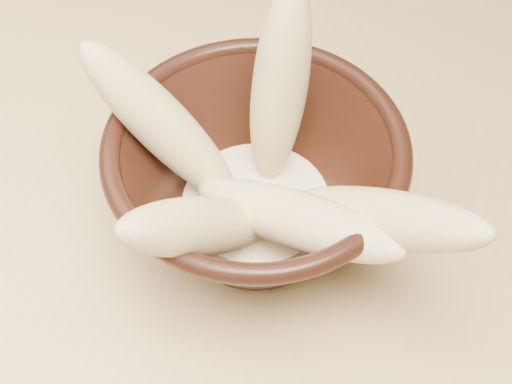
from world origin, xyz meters
The scene contains 8 objects.
table centered at (0.00, 0.00, 0.67)m, with size 1.20×0.80×0.75m.
bowl centered at (-0.18, -0.07, 0.81)m, with size 0.18×0.18×0.10m.
milk_puddle centered at (-0.18, -0.07, 0.78)m, with size 0.10×0.10×0.01m, color #FEF2CC.
banana_upright centered at (-0.18, -0.03, 0.85)m, with size 0.03×0.03×0.14m, color #DABF81.
banana_left centered at (-0.24, -0.07, 0.84)m, with size 0.03×0.03×0.13m, color #DABF81.
banana_right centered at (-0.11, -0.09, 0.83)m, with size 0.03×0.03×0.15m, color #DABF81.
banana_across centered at (-0.15, -0.10, 0.82)m, with size 0.03×0.03×0.14m, color #DABF81.
banana_front centered at (-0.19, -0.12, 0.83)m, with size 0.03×0.03×0.13m, color #DABF81.
Camera 1 is at (-0.10, -0.31, 1.15)m, focal length 50.00 mm.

